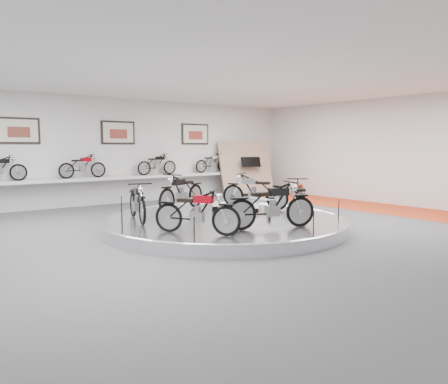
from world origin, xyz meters
TOP-DOWN VIEW (x-y plane):
  - floor at (0.00, 0.00)m, footprint 16.00×16.00m
  - ceiling at (0.00, 0.00)m, footprint 16.00×16.00m
  - wall_back at (0.00, 7.00)m, footprint 16.00×0.00m
  - wall_right at (8.00, 0.00)m, footprint 0.00×14.00m
  - orange_carpet_strip at (6.80, 0.00)m, footprint 2.40×12.60m
  - dado_band at (0.00, 6.98)m, footprint 15.68×0.04m
  - display_platform at (0.00, 0.30)m, footprint 6.40×6.40m
  - platform_rim at (0.00, 0.30)m, footprint 6.40×6.40m
  - shelf at (0.00, 6.70)m, footprint 11.00×0.55m
  - poster_left at (-3.50, 6.96)m, footprint 1.35×0.06m
  - poster_center at (0.00, 6.96)m, footprint 1.35×0.06m
  - poster_right at (3.50, 6.96)m, footprint 1.35×0.06m
  - display_panel at (5.60, 6.10)m, footprint 2.56×1.52m
  - shelf_bike_b at (-1.50, 6.70)m, footprint 1.22×0.43m
  - shelf_bike_c at (1.50, 6.70)m, footprint 1.22×0.43m
  - shelf_bike_d at (4.20, 6.70)m, footprint 1.22×0.43m
  - bike_a at (1.78, 1.11)m, footprint 1.36×1.92m
  - bike_b at (-0.20, 2.09)m, footprint 1.98×1.38m
  - bike_c at (-2.02, 1.28)m, footprint 1.04×1.79m
  - bike_d at (-1.76, -1.05)m, footprint 1.43×1.72m
  - bike_e at (-0.05, -1.56)m, footprint 1.96×1.22m
  - bike_f at (1.80, -0.69)m, footprint 1.53×1.71m

SIDE VIEW (x-z plane):
  - floor at x=0.00m, z-range 0.00..0.00m
  - orange_carpet_strip at x=6.80m, z-range 0.00..0.01m
  - display_platform at x=0.00m, z-range 0.00..0.30m
  - platform_rim at x=0.00m, z-range 0.22..0.32m
  - dado_band at x=0.00m, z-range 0.00..1.10m
  - bike_d at x=-1.76m, z-range 0.30..1.28m
  - bike_c at x=-2.02m, z-range 0.30..1.29m
  - bike_f at x=1.80m, z-range 0.30..1.30m
  - bike_a at x=1.78m, z-range 0.30..1.37m
  - bike_e at x=-0.05m, z-range 0.30..1.39m
  - bike_b at x=-0.20m, z-range 0.30..1.40m
  - shelf at x=0.00m, z-range 0.95..1.05m
  - display_panel at x=5.60m, z-range 0.10..2.40m
  - shelf_bike_b at x=-1.50m, z-range 1.05..1.78m
  - shelf_bike_c at x=1.50m, z-range 1.05..1.78m
  - shelf_bike_d at x=4.20m, z-range 1.05..1.78m
  - wall_back at x=0.00m, z-range -6.00..10.00m
  - wall_right at x=8.00m, z-range -5.00..9.00m
  - poster_left at x=-3.50m, z-range 2.26..3.14m
  - poster_center at x=0.00m, z-range 2.26..3.14m
  - poster_right at x=3.50m, z-range 2.26..3.14m
  - ceiling at x=0.00m, z-range 4.00..4.00m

